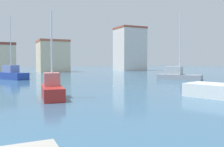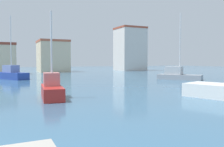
% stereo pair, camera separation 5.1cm
% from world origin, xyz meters
% --- Properties ---
extents(water, '(160.00, 160.00, 0.00)m').
position_xyz_m(water, '(15.00, 20.00, 0.00)').
color(water, '#38607F').
rests_on(water, ground).
extents(sailboat_red_inner_mooring, '(1.78, 4.35, 6.14)m').
position_xyz_m(sailboat_red_inner_mooring, '(4.57, 10.86, 0.68)').
color(sailboat_red_inner_mooring, '#B22823').
rests_on(sailboat_red_inner_mooring, water).
extents(sailboat_grey_far_right, '(5.15, 6.11, 9.40)m').
position_xyz_m(sailboat_grey_far_right, '(24.03, 20.23, 0.70)').
color(sailboat_grey_far_right, gray).
rests_on(sailboat_grey_far_right, water).
extents(sailboat_blue_near_pier, '(4.56, 6.38, 9.15)m').
position_xyz_m(sailboat_blue_near_pier, '(2.56, 31.01, 0.76)').
color(sailboat_blue_near_pier, '#233D93').
rests_on(sailboat_blue_near_pier, water).
extents(yacht_club, '(6.85, 8.05, 7.56)m').
position_xyz_m(yacht_club, '(12.47, 51.36, 3.79)').
color(yacht_club, beige).
rests_on(yacht_club, ground).
extents(warehouse_block, '(7.20, 6.92, 11.84)m').
position_xyz_m(warehouse_block, '(33.42, 50.68, 5.93)').
color(warehouse_block, beige).
rests_on(warehouse_block, ground).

